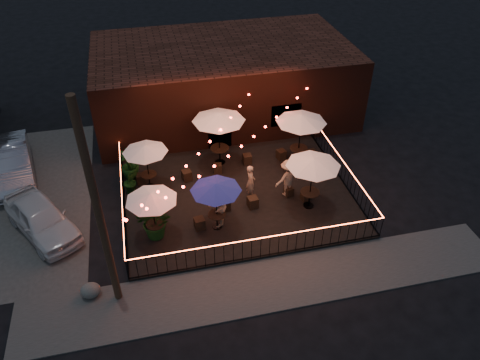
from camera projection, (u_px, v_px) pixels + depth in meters
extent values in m
plane|color=black|center=(248.00, 226.00, 19.72)|extent=(110.00, 110.00, 0.00)
cube|color=black|center=(237.00, 195.00, 21.23)|extent=(10.00, 8.00, 0.15)
cube|color=#3A3936|center=(269.00, 284.00, 17.18)|extent=(18.00, 2.50, 0.05)
cube|color=#33160E|center=(223.00, 80.00, 26.46)|extent=(14.00, 8.00, 4.00)
cube|color=black|center=(219.00, 130.00, 23.81)|extent=(1.20, 0.24, 2.20)
cube|color=black|center=(286.00, 114.00, 24.14)|extent=(1.60, 0.24, 1.20)
cylinder|color=#322114|center=(99.00, 213.00, 14.31)|extent=(0.26, 0.26, 8.00)
cube|color=black|center=(260.00, 256.00, 18.02)|extent=(10.00, 0.04, 0.04)
cube|color=black|center=(261.00, 239.00, 17.47)|extent=(10.00, 0.04, 0.04)
cube|color=#FF5629|center=(261.00, 238.00, 17.45)|extent=(10.00, 0.03, 0.02)
cube|color=black|center=(125.00, 209.00, 20.23)|extent=(0.04, 8.00, 0.04)
cube|color=black|center=(122.00, 193.00, 19.67)|extent=(0.04, 8.00, 0.04)
cube|color=#FF5629|center=(122.00, 192.00, 19.65)|extent=(0.03, 8.00, 0.02)
cube|color=black|center=(341.00, 178.00, 22.04)|extent=(0.04, 8.00, 0.04)
cube|color=black|center=(343.00, 162.00, 21.48)|extent=(0.04, 8.00, 0.04)
cube|color=#FF5629|center=(343.00, 161.00, 21.46)|extent=(0.03, 8.00, 0.02)
cylinder|color=black|center=(157.00, 236.00, 18.98)|extent=(0.41, 0.41, 0.03)
cylinder|color=black|center=(156.00, 230.00, 18.78)|extent=(0.06, 0.06, 0.67)
cylinder|color=black|center=(155.00, 224.00, 18.57)|extent=(0.74, 0.74, 0.04)
cylinder|color=black|center=(154.00, 216.00, 18.32)|extent=(0.04, 0.04, 2.22)
cone|color=white|center=(151.00, 197.00, 17.73)|extent=(2.46, 2.46, 0.32)
cylinder|color=black|center=(150.00, 186.00, 21.64)|extent=(0.40, 0.40, 0.03)
cylinder|color=black|center=(149.00, 180.00, 21.45)|extent=(0.06, 0.06, 0.66)
cylinder|color=black|center=(149.00, 174.00, 21.24)|extent=(0.74, 0.74, 0.04)
cylinder|color=black|center=(148.00, 167.00, 20.99)|extent=(0.04, 0.04, 2.21)
cone|color=white|center=(145.00, 149.00, 20.41)|extent=(2.22, 2.22, 0.32)
cylinder|color=black|center=(217.00, 226.00, 19.45)|extent=(0.41, 0.41, 0.03)
cylinder|color=black|center=(217.00, 221.00, 19.25)|extent=(0.06, 0.06, 0.67)
cylinder|color=black|center=(217.00, 214.00, 19.04)|extent=(0.75, 0.75, 0.04)
cylinder|color=black|center=(217.00, 206.00, 18.78)|extent=(0.04, 0.04, 2.24)
cone|color=navy|center=(216.00, 187.00, 18.19)|extent=(2.47, 2.47, 0.33)
cylinder|color=black|center=(220.00, 162.00, 23.18)|extent=(0.50, 0.50, 0.03)
cylinder|color=black|center=(220.00, 155.00, 22.94)|extent=(0.07, 0.07, 0.82)
cylinder|color=black|center=(220.00, 148.00, 22.68)|extent=(0.92, 0.92, 0.05)
cylinder|color=black|center=(219.00, 139.00, 22.36)|extent=(0.05, 0.05, 2.75)
cone|color=white|center=(219.00, 117.00, 21.64)|extent=(2.88, 2.88, 0.40)
cylinder|color=black|center=(308.00, 205.00, 20.52)|extent=(0.46, 0.46, 0.03)
cylinder|color=black|center=(309.00, 199.00, 20.30)|extent=(0.06, 0.06, 0.75)
cylinder|color=black|center=(310.00, 192.00, 20.07)|extent=(0.84, 0.84, 0.04)
cylinder|color=black|center=(311.00, 183.00, 19.78)|extent=(0.05, 0.05, 2.51)
cone|color=white|center=(314.00, 162.00, 19.11)|extent=(2.76, 2.76, 0.37)
cylinder|color=black|center=(297.00, 162.00, 23.22)|extent=(0.48, 0.48, 0.03)
cylinder|color=black|center=(298.00, 155.00, 22.98)|extent=(0.07, 0.07, 0.79)
cylinder|color=black|center=(299.00, 148.00, 22.74)|extent=(0.88, 0.88, 0.04)
cylinder|color=black|center=(299.00, 139.00, 22.43)|extent=(0.05, 0.05, 2.63)
cone|color=white|center=(301.00, 118.00, 21.74)|extent=(3.13, 3.13, 0.38)
cube|color=black|center=(158.00, 227.00, 19.17)|extent=(0.37, 0.37, 0.40)
cube|color=black|center=(199.00, 223.00, 19.27)|extent=(0.46, 0.46, 0.48)
cube|color=black|center=(141.00, 179.00, 21.72)|extent=(0.44, 0.44, 0.47)
cube|color=black|center=(187.00, 175.00, 21.91)|extent=(0.49, 0.49, 0.50)
cube|color=black|center=(225.00, 205.00, 20.19)|extent=(0.46, 0.46, 0.48)
cube|color=black|center=(253.00, 202.00, 20.34)|extent=(0.47, 0.47, 0.50)
cube|color=black|center=(218.00, 168.00, 22.41)|extent=(0.42, 0.42, 0.44)
cube|color=black|center=(247.00, 159.00, 23.01)|extent=(0.40, 0.40, 0.48)
cube|color=black|center=(289.00, 191.00, 21.01)|extent=(0.43, 0.43, 0.41)
cube|color=black|center=(306.00, 196.00, 20.74)|extent=(0.40, 0.40, 0.43)
cube|color=black|center=(281.00, 154.00, 23.33)|extent=(0.49, 0.49, 0.47)
cube|color=black|center=(312.00, 154.00, 23.33)|extent=(0.43, 0.43, 0.47)
imported|color=#D69F87|center=(251.00, 181.00, 20.58)|extent=(0.41, 0.61, 1.65)
imported|color=beige|center=(217.00, 206.00, 19.00)|extent=(0.93, 1.09, 1.98)
imported|color=tan|center=(287.00, 178.00, 20.66)|extent=(1.31, 0.97, 1.80)
imported|color=#193C0F|center=(156.00, 221.00, 18.58)|extent=(1.74, 1.63, 1.55)
imported|color=#0F380E|center=(131.00, 181.00, 20.91)|extent=(0.73, 0.61, 1.26)
imported|color=#123309|center=(130.00, 164.00, 21.77)|extent=(1.00, 1.00, 1.48)
cube|color=#0D55A6|center=(155.00, 210.00, 19.73)|extent=(0.55, 0.39, 0.73)
cube|color=silver|center=(154.00, 203.00, 19.50)|extent=(0.59, 0.43, 0.05)
ellipsoid|color=#42433E|center=(91.00, 290.00, 16.58)|extent=(0.86, 0.75, 0.62)
imported|color=white|center=(41.00, 218.00, 19.00)|extent=(3.69, 4.57, 1.46)
imported|color=gray|center=(12.00, 163.00, 22.03)|extent=(2.60, 5.10, 1.60)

